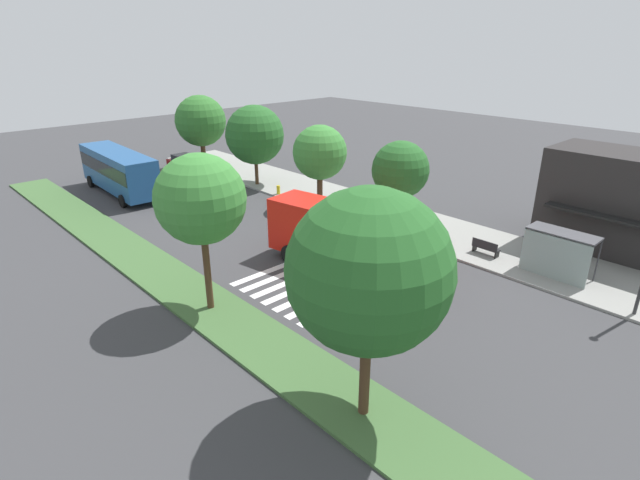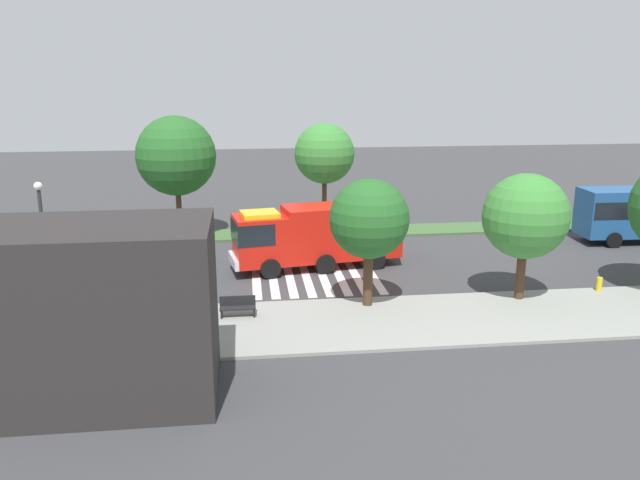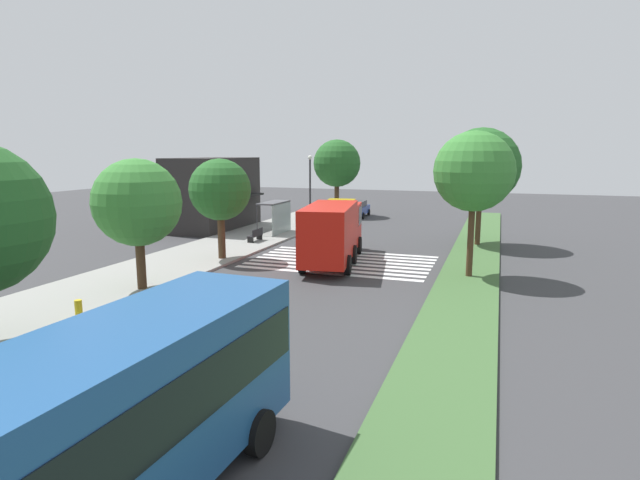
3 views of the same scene
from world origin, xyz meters
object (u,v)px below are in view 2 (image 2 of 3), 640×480
object	(u,v)px
fire_truck	(314,234)
bench_near_shelter	(238,306)
sidewalk_tree_east	(369,220)
median_tree_far_west	(324,154)
bus_stop_shelter	(143,283)
street_lamp	(44,238)
median_tree_west	(176,156)
fire_hydrant	(599,284)
sidewalk_tree_center	(525,217)

from	to	relation	value
fire_truck	bench_near_shelter	xyz separation A→B (m)	(4.23, 7.23, -1.41)
sidewalk_tree_east	median_tree_far_west	world-z (taller)	median_tree_far_west
bench_near_shelter	bus_stop_shelter	bearing A→B (deg)	0.57
street_lamp	sidewalk_tree_east	world-z (taller)	street_lamp
bench_near_shelter	median_tree_far_west	bearing A→B (deg)	-111.15
sidewalk_tree_east	median_tree_west	distance (m)	17.52
fire_hydrant	street_lamp	bearing A→B (deg)	0.22
bench_near_shelter	street_lamp	xyz separation A→B (m)	(8.26, -1.11, 3.12)
bus_stop_shelter	median_tree_west	bearing A→B (deg)	-90.34
sidewalk_tree_east	bus_stop_shelter	bearing A→B (deg)	4.29
median_tree_far_west	bench_near_shelter	bearing A→B (deg)	68.85
fire_truck	median_tree_west	world-z (taller)	median_tree_west
fire_hydrant	bench_near_shelter	bearing A→B (deg)	3.88
fire_truck	bench_near_shelter	world-z (taller)	fire_truck
street_lamp	sidewalk_tree_east	bearing A→B (deg)	178.40
bus_stop_shelter	street_lamp	bearing A→B (deg)	-15.15
bus_stop_shelter	street_lamp	world-z (taller)	street_lamp
median_tree_far_west	median_tree_west	bearing A→B (deg)	0.00
fire_truck	bench_near_shelter	size ratio (longest dim) A/B	6.14
fire_truck	sidewalk_tree_center	xyz separation A→B (m)	(-9.24, 6.51, 2.18)
median_tree_far_west	sidewalk_tree_east	bearing A→B (deg)	90.78
sidewalk_tree_east	median_tree_far_west	xyz separation A→B (m)	(0.19, -14.38, 1.25)
fire_hydrant	median_tree_west	bearing A→B (deg)	-32.49
street_lamp	fire_truck	bearing A→B (deg)	-153.91
median_tree_west	fire_truck	bearing A→B (deg)	135.99
bus_stop_shelter	median_tree_far_west	size ratio (longest dim) A/B	0.47
bus_stop_shelter	sidewalk_tree_center	world-z (taller)	sidewalk_tree_center
bench_near_shelter	median_tree_far_west	distance (m)	16.90
street_lamp	bench_near_shelter	bearing A→B (deg)	172.33
sidewalk_tree_east	median_tree_far_west	distance (m)	14.43
median_tree_west	sidewalk_tree_east	bearing A→B (deg)	124.67
sidewalk_tree_center	median_tree_west	distance (m)	22.59
bench_near_shelter	median_tree_west	distance (m)	16.34
bench_near_shelter	fire_hydrant	size ratio (longest dim) A/B	2.29
bench_near_shelter	sidewalk_tree_center	size ratio (longest dim) A/B	0.26
bench_near_shelter	street_lamp	distance (m)	8.90
median_tree_west	bus_stop_shelter	bearing A→B (deg)	89.66
bench_near_shelter	median_tree_west	world-z (taller)	median_tree_west
bus_stop_shelter	sidewalk_tree_east	xyz separation A→B (m)	(-10.03, -0.75, 2.35)
bench_near_shelter	fire_truck	bearing A→B (deg)	-120.33
sidewalk_tree_center	median_tree_west	size ratio (longest dim) A/B	0.76
bus_stop_shelter	median_tree_far_west	xyz separation A→B (m)	(-9.84, -15.13, 3.61)
bench_near_shelter	median_tree_far_west	xyz separation A→B (m)	(-5.84, -15.09, 4.90)
bus_stop_shelter	fire_hydrant	distance (m)	21.96
fire_truck	bench_near_shelter	bearing A→B (deg)	50.28
median_tree_west	street_lamp	bearing A→B (deg)	72.72
sidewalk_tree_east	bench_near_shelter	bearing A→B (deg)	6.74
street_lamp	median_tree_far_west	size ratio (longest dim) A/B	0.82
street_lamp	fire_hydrant	bearing A→B (deg)	-179.78
fire_truck	fire_hydrant	distance (m)	14.99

